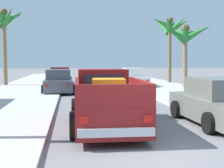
# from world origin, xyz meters

# --- Properties ---
(ground_plane) EXTENTS (160.00, 160.00, 0.00)m
(ground_plane) POSITION_xyz_m (0.00, 0.00, 0.00)
(ground_plane) COLOR slate
(sidewalk_left) EXTENTS (4.89, 60.00, 0.12)m
(sidewalk_left) POSITION_xyz_m (-5.03, 12.00, 0.06)
(sidewalk_left) COLOR beige
(sidewalk_left) RESTS_ON ground
(sidewalk_right) EXTENTS (4.89, 60.00, 0.12)m
(sidewalk_right) POSITION_xyz_m (5.03, 12.00, 0.06)
(sidewalk_right) COLOR beige
(sidewalk_right) RESTS_ON ground
(curb_left) EXTENTS (0.16, 60.00, 0.10)m
(curb_left) POSITION_xyz_m (-3.98, 12.00, 0.05)
(curb_left) COLOR silver
(curb_left) RESTS_ON ground
(curb_right) EXTENTS (0.16, 60.00, 0.10)m
(curb_right) POSITION_xyz_m (3.98, 12.00, 0.05)
(curb_right) COLOR silver
(curb_right) RESTS_ON ground
(pickup_truck) EXTENTS (2.30, 5.25, 1.80)m
(pickup_truck) POSITION_xyz_m (-0.82, 3.30, 0.80)
(pickup_truck) COLOR maroon
(pickup_truck) RESTS_ON ground
(car_left_near) EXTENTS (2.11, 4.30, 1.54)m
(car_left_near) POSITION_xyz_m (-2.73, 14.12, 0.71)
(car_left_near) COLOR #474C56
(car_left_near) RESTS_ON ground
(car_right_near) EXTENTS (2.13, 4.31, 1.54)m
(car_right_near) POSITION_xyz_m (2.87, 3.14, 0.71)
(car_right_near) COLOR slate
(car_right_near) RESTS_ON ground
(car_right_mid) EXTENTS (2.04, 4.27, 1.54)m
(car_right_mid) POSITION_xyz_m (2.99, 17.65, 0.71)
(car_right_mid) COLOR silver
(car_right_mid) RESTS_ON ground
(car_left_far) EXTENTS (2.03, 4.26, 1.54)m
(car_left_far) POSITION_xyz_m (-2.83, 21.04, 0.71)
(car_left_far) COLOR maroon
(car_left_far) RESTS_ON ground
(palm_tree_left_fore) EXTENTS (3.57, 3.86, 6.37)m
(palm_tree_left_fore) POSITION_xyz_m (-7.22, 19.88, 5.33)
(palm_tree_left_fore) COLOR #846B4C
(palm_tree_left_fore) RESTS_ON ground
(palm_tree_right_fore) EXTENTS (4.19, 3.79, 4.90)m
(palm_tree_right_fore) POSITION_xyz_m (6.71, 16.33, 4.03)
(palm_tree_right_fore) COLOR #846B4C
(palm_tree_right_fore) RESTS_ON ground
(palm_tree_left_mid) EXTENTS (3.86, 3.71, 6.13)m
(palm_tree_left_mid) POSITION_xyz_m (7.11, 21.30, 5.05)
(palm_tree_left_mid) COLOR brown
(palm_tree_left_mid) RESTS_ON ground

